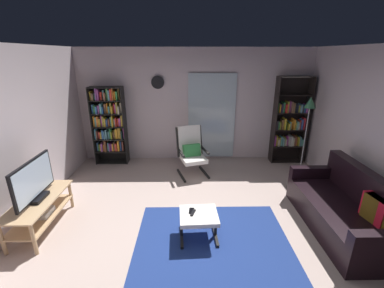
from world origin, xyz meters
The scene contains 15 objects.
ground_plane centered at (0.00, 0.00, 0.00)m, with size 7.02×7.02×0.00m, color #BAA399.
wall_back centered at (0.00, 2.90, 1.30)m, with size 5.60×0.06×2.60m, color beige.
glass_door_panel centered at (0.39, 2.83, 1.05)m, with size 1.10×0.01×2.00m, color silver.
area_rug centered at (0.17, -0.23, 0.00)m, with size 2.12×1.83×0.01m, color navy.
tv_stand centered at (-2.33, 0.18, 0.32)m, with size 0.50×1.19×0.48m.
television centered at (-2.33, 0.19, 0.76)m, with size 0.20×0.92×0.59m.
bookshelf_near_tv centered at (-1.97, 2.65, 0.96)m, with size 0.73×0.30×1.78m.
bookshelf_near_sofa centered at (2.18, 2.67, 0.96)m, with size 0.76×0.30×1.99m.
leather_sofa centered at (2.12, 0.09, 0.31)m, with size 0.84×1.87×0.89m.
lounge_armchair centered at (-0.09, 2.02, 0.53)m, with size 0.72×0.78×1.02m.
ottoman centered at (-0.02, -0.06, 0.31)m, with size 0.54×0.50×0.38m.
tv_remote centered at (-0.10, -0.04, 0.39)m, with size 0.04×0.14×0.02m, color black.
cell_phone centered at (-0.12, 0.01, 0.39)m, with size 0.07×0.14×0.01m, color black.
floor_lamp_by_shelf centered at (2.34, 2.11, 1.36)m, with size 0.23×0.23×1.63m.
wall_clock centered at (-0.84, 2.82, 1.85)m, with size 0.29×0.03×0.29m.
Camera 1 is at (-0.16, -3.05, 2.46)m, focal length 23.96 mm.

